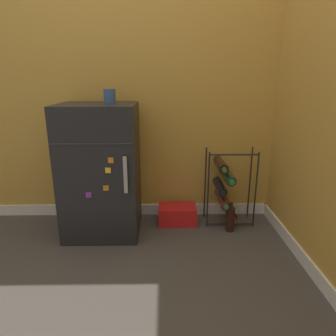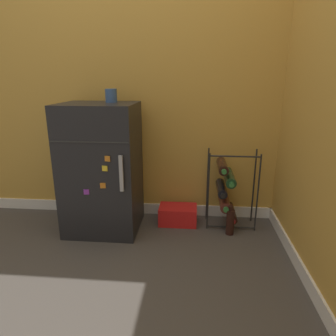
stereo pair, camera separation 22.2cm
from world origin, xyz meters
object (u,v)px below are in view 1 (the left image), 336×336
Objects in this scene: wine_rack at (224,188)px; fridge_top_cup at (110,96)px; mini_fridge at (101,171)px; soda_box at (177,214)px; loose_bottle_floor at (230,219)px.

fridge_top_cup is (-0.85, -0.05, 0.70)m from wine_rack.
mini_fridge reaches higher than soda_box.
wine_rack reaches higher than soda_box.
fridge_top_cup reaches higher than mini_fridge.
mini_fridge is 10.19× the size of fridge_top_cup.
soda_box is at bearing -178.76° from wine_rack.
mini_fridge is at bearing -167.99° from soda_box.
wine_rack is 2.59× the size of loose_bottle_floor.
soda_box is 0.42m from loose_bottle_floor.
loose_bottle_floor reaches higher than soda_box.
wine_rack is (0.93, 0.13, -0.18)m from mini_fridge.
mini_fridge is 4.11× the size of loose_bottle_floor.
soda_box is 1.28× the size of loose_bottle_floor.
loose_bottle_floor is (0.95, -0.02, -0.38)m from mini_fridge.
mini_fridge is at bearing 178.61° from loose_bottle_floor.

